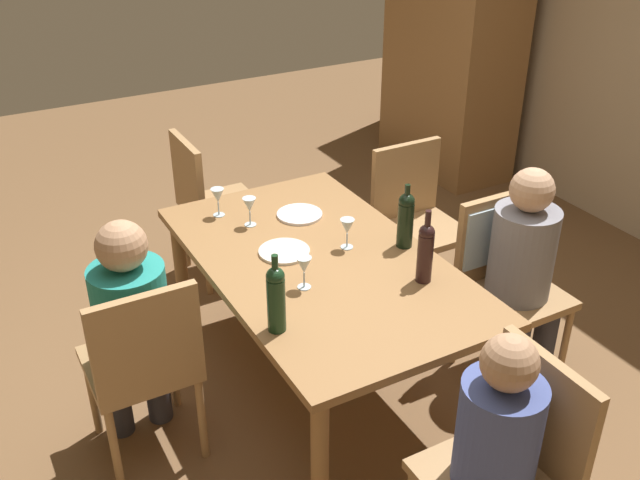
{
  "coord_description": "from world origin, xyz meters",
  "views": [
    {
      "loc": [
        2.51,
        -1.38,
        2.43
      ],
      "look_at": [
        0.0,
        0.0,
        0.83
      ],
      "focal_mm": 40.72,
      "sensor_mm": 36.0,
      "label": 1
    }
  ],
  "objects_px": {
    "wine_glass_centre": "(249,206)",
    "person_man_guest": "(132,322)",
    "person_man_bearded": "(490,449)",
    "wine_glass_far": "(347,228)",
    "person_woman_host": "(525,264)",
    "wine_glass_near_right": "(304,266)",
    "chair_far_right": "(502,261)",
    "dinner_plate_host": "(284,251)",
    "wine_bottle_tall_green": "(276,297)",
    "dining_table": "(320,274)",
    "wine_bottle_short_olive": "(406,218)",
    "armoire_cabinet": "(454,33)",
    "dinner_plate_guest_left": "(300,214)",
    "handbag": "(456,313)",
    "wine_glass_near_left": "(218,197)",
    "chair_left_end": "(208,198)",
    "wine_bottle_dark_red": "(425,251)",
    "chair_near": "(143,361)",
    "chair_far_left": "(415,213)",
    "chair_right_end": "(512,458)"
  },
  "relations": [
    {
      "from": "wine_glass_centre",
      "to": "person_man_guest",
      "type": "bearing_deg",
      "value": -59.49
    },
    {
      "from": "person_man_bearded",
      "to": "wine_glass_far",
      "type": "distance_m",
      "value": 1.29
    },
    {
      "from": "person_woman_host",
      "to": "wine_glass_near_right",
      "type": "distance_m",
      "value": 1.09
    },
    {
      "from": "chair_far_right",
      "to": "dinner_plate_host",
      "type": "distance_m",
      "value": 1.08
    },
    {
      "from": "person_man_guest",
      "to": "wine_bottle_tall_green",
      "type": "xyz_separation_m",
      "value": [
        0.42,
        0.47,
        0.22
      ]
    },
    {
      "from": "dining_table",
      "to": "wine_bottle_short_olive",
      "type": "height_order",
      "value": "wine_bottle_short_olive"
    },
    {
      "from": "armoire_cabinet",
      "to": "dinner_plate_guest_left",
      "type": "height_order",
      "value": "armoire_cabinet"
    },
    {
      "from": "wine_glass_centre",
      "to": "handbag",
      "type": "relative_size",
      "value": 0.53
    },
    {
      "from": "wine_glass_near_left",
      "to": "dinner_plate_host",
      "type": "relative_size",
      "value": 0.62
    },
    {
      "from": "wine_bottle_tall_green",
      "to": "wine_glass_near_right",
      "type": "height_order",
      "value": "wine_bottle_tall_green"
    },
    {
      "from": "person_man_guest",
      "to": "dinner_plate_host",
      "type": "height_order",
      "value": "person_man_guest"
    },
    {
      "from": "wine_glass_far",
      "to": "person_man_bearded",
      "type": "bearing_deg",
      "value": -8.49
    },
    {
      "from": "dinner_plate_guest_left",
      "to": "wine_bottle_tall_green",
      "type": "bearing_deg",
      "value": -32.62
    },
    {
      "from": "chair_left_end",
      "to": "wine_glass_near_right",
      "type": "height_order",
      "value": "chair_left_end"
    },
    {
      "from": "wine_bottle_dark_red",
      "to": "wine_bottle_short_olive",
      "type": "height_order",
      "value": "wine_bottle_dark_red"
    },
    {
      "from": "wine_bottle_tall_green",
      "to": "wine_glass_near_right",
      "type": "relative_size",
      "value": 2.27
    },
    {
      "from": "wine_bottle_dark_red",
      "to": "dinner_plate_guest_left",
      "type": "bearing_deg",
      "value": -166.82
    },
    {
      "from": "chair_near",
      "to": "armoire_cabinet",
      "type": "bearing_deg",
      "value": 33.05
    },
    {
      "from": "wine_bottle_tall_green",
      "to": "chair_near",
      "type": "bearing_deg",
      "value": -123.07
    },
    {
      "from": "person_woman_host",
      "to": "dining_table",
      "type": "bearing_deg",
      "value": -24.87
    },
    {
      "from": "chair_near",
      "to": "person_woman_host",
      "type": "height_order",
      "value": "person_woman_host"
    },
    {
      "from": "dinner_plate_host",
      "to": "dinner_plate_guest_left",
      "type": "height_order",
      "value": "same"
    },
    {
      "from": "dining_table",
      "to": "dinner_plate_guest_left",
      "type": "height_order",
      "value": "dinner_plate_guest_left"
    },
    {
      "from": "wine_glass_near_right",
      "to": "dinner_plate_guest_left",
      "type": "distance_m",
      "value": 0.68
    },
    {
      "from": "chair_far_right",
      "to": "wine_glass_near_right",
      "type": "relative_size",
      "value": 6.17
    },
    {
      "from": "chair_far_left",
      "to": "wine_glass_near_left",
      "type": "relative_size",
      "value": 6.17
    },
    {
      "from": "person_man_guest",
      "to": "wine_glass_far",
      "type": "distance_m",
      "value": 1.06
    },
    {
      "from": "person_woman_host",
      "to": "person_man_guest",
      "type": "xyz_separation_m",
      "value": [
        -0.43,
        -1.76,
        0.0
      ]
    },
    {
      "from": "wine_bottle_short_olive",
      "to": "dinner_plate_guest_left",
      "type": "height_order",
      "value": "wine_bottle_short_olive"
    },
    {
      "from": "dining_table",
      "to": "chair_far_left",
      "type": "xyz_separation_m",
      "value": [
        -0.47,
        0.88,
        -0.11
      ]
    },
    {
      "from": "chair_right_end",
      "to": "dinner_plate_host",
      "type": "height_order",
      "value": "chair_right_end"
    },
    {
      "from": "person_woman_host",
      "to": "wine_bottle_dark_red",
      "type": "distance_m",
      "value": 0.61
    },
    {
      "from": "chair_far_left",
      "to": "wine_bottle_short_olive",
      "type": "bearing_deg",
      "value": 49.56
    },
    {
      "from": "chair_left_end",
      "to": "dinner_plate_guest_left",
      "type": "height_order",
      "value": "chair_left_end"
    },
    {
      "from": "dinner_plate_guest_left",
      "to": "wine_bottle_short_olive",
      "type": "bearing_deg",
      "value": 29.51
    },
    {
      "from": "chair_near",
      "to": "person_man_bearded",
      "type": "height_order",
      "value": "person_man_bearded"
    },
    {
      "from": "wine_glass_far",
      "to": "dinner_plate_host",
      "type": "bearing_deg",
      "value": -109.2
    },
    {
      "from": "person_woman_host",
      "to": "wine_bottle_dark_red",
      "type": "relative_size",
      "value": 3.33
    },
    {
      "from": "chair_near",
      "to": "person_man_guest",
      "type": "bearing_deg",
      "value": 90.0
    },
    {
      "from": "dinner_plate_host",
      "to": "chair_right_end",
      "type": "bearing_deg",
      "value": 8.6
    },
    {
      "from": "chair_right_end",
      "to": "dining_table",
      "type": "bearing_deg",
      "value": 4.06
    },
    {
      "from": "wine_glass_near_right",
      "to": "dinner_plate_guest_left",
      "type": "height_order",
      "value": "wine_glass_near_right"
    },
    {
      "from": "wine_bottle_short_olive",
      "to": "dinner_plate_guest_left",
      "type": "distance_m",
      "value": 0.61
    },
    {
      "from": "wine_glass_centre",
      "to": "wine_glass_far",
      "type": "relative_size",
      "value": 1.0
    },
    {
      "from": "chair_far_right",
      "to": "wine_glass_centre",
      "type": "height_order",
      "value": "chair_far_right"
    },
    {
      "from": "wine_bottle_tall_green",
      "to": "dinner_plate_guest_left",
      "type": "height_order",
      "value": "wine_bottle_tall_green"
    },
    {
      "from": "chair_left_end",
      "to": "person_woman_host",
      "type": "distance_m",
      "value": 1.9
    },
    {
      "from": "chair_near",
      "to": "dinner_plate_host",
      "type": "bearing_deg",
      "value": 16.0
    },
    {
      "from": "chair_near",
      "to": "chair_left_end",
      "type": "height_order",
      "value": "same"
    },
    {
      "from": "dining_table",
      "to": "wine_bottle_tall_green",
      "type": "bearing_deg",
      "value": -46.16
    }
  ]
}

